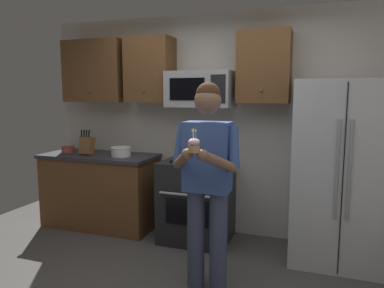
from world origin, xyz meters
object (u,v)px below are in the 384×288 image
(bowl_small_colored, at_px, (68,149))
(person, at_px, (207,175))
(oven_range, at_px, (197,200))
(knife_block, at_px, (87,145))
(cupcake, at_px, (194,145))
(refrigerator, at_px, (341,173))
(microwave, at_px, (201,89))
(bowl_large_white, at_px, (121,151))

(bowl_small_colored, relative_size, person, 0.10)
(oven_range, relative_size, knife_block, 2.91)
(person, distance_m, cupcake, 0.44)
(refrigerator, xyz_separation_m, bowl_small_colored, (-3.28, 0.08, 0.06))
(refrigerator, distance_m, bowl_small_colored, 3.28)
(microwave, height_order, bowl_large_white, microwave)
(bowl_large_white, height_order, cupcake, cupcake)
(cupcake, bearing_deg, bowl_large_white, 136.98)
(bowl_large_white, bearing_deg, microwave, 7.99)
(oven_range, relative_size, bowl_large_white, 3.80)
(oven_range, bearing_deg, knife_block, -178.83)
(person, height_order, cupcake, person)
(refrigerator, bearing_deg, bowl_small_colored, 178.68)
(person, bearing_deg, bowl_large_white, 145.16)
(oven_range, distance_m, person, 1.19)
(knife_block, bearing_deg, person, -27.06)
(knife_block, relative_size, person, 0.18)
(oven_range, distance_m, microwave, 1.26)
(microwave, height_order, knife_block, microwave)
(refrigerator, relative_size, person, 1.02)
(microwave, distance_m, bowl_large_white, 1.23)
(refrigerator, bearing_deg, cupcake, -130.29)
(person, bearing_deg, bowl_small_colored, 155.19)
(microwave, relative_size, person, 0.42)
(person, bearing_deg, cupcake, -90.00)
(person, bearing_deg, knife_block, 152.94)
(microwave, relative_size, refrigerator, 0.41)
(knife_block, xyz_separation_m, bowl_small_colored, (-0.34, 0.07, -0.07))
(oven_range, bearing_deg, person, -66.79)
(microwave, bearing_deg, oven_range, -90.02)
(oven_range, height_order, bowl_large_white, bowl_large_white)
(refrigerator, height_order, person, refrigerator)
(bowl_large_white, relative_size, person, 0.14)
(refrigerator, bearing_deg, microwave, 173.97)
(knife_block, distance_m, bowl_small_colored, 0.35)
(person, bearing_deg, refrigerator, 41.18)
(knife_block, xyz_separation_m, person, (1.87, -0.95, -0.04))
(microwave, height_order, refrigerator, microwave)
(bowl_large_white, distance_m, person, 1.69)
(bowl_small_colored, xyz_separation_m, cupcake, (2.20, -1.35, 0.33))
(refrigerator, relative_size, knife_block, 5.63)
(microwave, distance_m, cupcake, 1.55)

